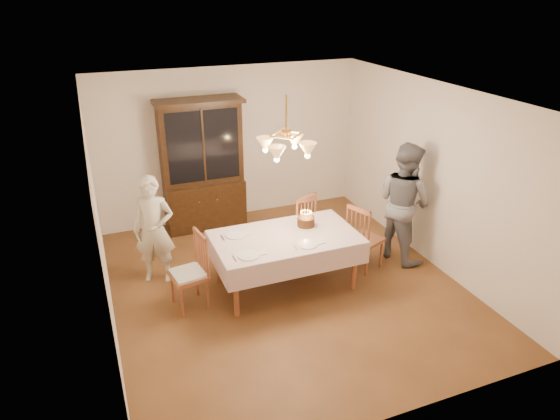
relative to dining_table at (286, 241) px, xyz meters
name	(u,v)px	position (x,y,z in m)	size (l,w,h in m)	color
ground	(285,285)	(0.00, 0.00, -0.68)	(5.00, 5.00, 0.00)	brown
room_shell	(286,177)	(0.00, 0.00, 0.90)	(5.00, 5.00, 5.00)	white
dining_table	(286,241)	(0.00, 0.00, 0.00)	(1.90, 1.10, 0.76)	brown
china_hutch	(203,167)	(-0.55, 2.25, 0.36)	(1.38, 0.54, 2.16)	black
chair_far_side	(298,227)	(0.51, 0.77, -0.24)	(0.56, 0.55, 1.00)	brown
chair_left_end	(189,275)	(-1.30, 0.00, -0.23)	(0.48, 0.50, 1.00)	brown
chair_right_end	(364,240)	(1.23, 0.04, -0.24)	(0.55, 0.57, 1.00)	brown
elderly_woman	(154,230)	(-1.58, 0.81, 0.08)	(0.55, 0.36, 1.52)	beige
adult_in_grey	(404,202)	(1.90, 0.13, 0.21)	(0.87, 0.68, 1.78)	slate
birthday_cake	(306,222)	(0.36, 0.16, 0.14)	(0.30, 0.30, 0.23)	white
place_setting_near_left	(249,255)	(-0.61, -0.32, 0.08)	(0.42, 0.27, 0.02)	white
place_setting_near_right	(309,244)	(0.18, -0.33, 0.08)	(0.40, 0.26, 0.02)	white
place_setting_far_left	(236,235)	(-0.60, 0.26, 0.08)	(0.41, 0.26, 0.02)	white
chandelier	(286,147)	(0.00, 0.00, 1.29)	(0.62, 0.62, 0.73)	#BF8C3F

